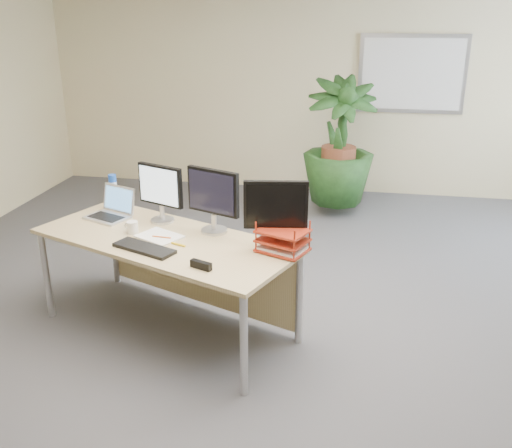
% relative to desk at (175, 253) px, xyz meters
% --- Properties ---
extents(floor, '(8.00, 8.00, 0.00)m').
position_rel_desk_xyz_m(floor, '(0.69, -0.29, -0.59)').
color(floor, '#49494E').
rests_on(floor, ground).
extents(back_wall, '(7.00, 0.04, 2.70)m').
position_rel_desk_xyz_m(back_wall, '(0.69, 3.71, 0.76)').
color(back_wall, beige).
rests_on(back_wall, floor).
extents(whiteboard, '(1.30, 0.04, 0.95)m').
position_rel_desk_xyz_m(whiteboard, '(1.89, 3.67, 0.96)').
color(whiteboard, '#A7A7AC').
rests_on(whiteboard, back_wall).
extents(desk, '(2.12, 1.50, 0.75)m').
position_rel_desk_xyz_m(desk, '(0.00, 0.00, 0.00)').
color(desk, tan).
rests_on(desk, floor).
extents(floor_plant, '(1.01, 1.01, 1.50)m').
position_rel_desk_xyz_m(floor_plant, '(1.08, 2.76, 0.16)').
color(floor_plant, '#163513').
rests_on(floor_plant, floor).
extents(monitor_left, '(0.39, 0.19, 0.45)m').
position_rel_desk_xyz_m(monitor_left, '(-0.17, 0.23, 0.42)').
color(monitor_left, '#B1B1B6').
rests_on(monitor_left, desk).
extents(monitor_right, '(0.42, 0.20, 0.48)m').
position_rel_desk_xyz_m(monitor_right, '(0.28, 0.09, 0.44)').
color(monitor_right, '#B1B1B6').
rests_on(monitor_right, desk).
extents(monitor_dark, '(0.44, 0.20, 0.49)m').
position_rel_desk_xyz_m(monitor_dark, '(0.78, -0.13, 0.44)').
color(monitor_dark, '#B1B1B6').
rests_on(monitor_dark, desk).
extents(laptop, '(0.41, 0.39, 0.23)m').
position_rel_desk_xyz_m(laptop, '(-0.60, 0.26, 0.22)').
color(laptop, silver).
rests_on(laptop, desk).
extents(keyboard, '(0.49, 0.32, 0.03)m').
position_rel_desk_xyz_m(keyboard, '(-0.11, -0.33, 0.17)').
color(keyboard, black).
rests_on(keyboard, desk).
extents(coffee_mug, '(0.12, 0.08, 0.09)m').
position_rel_desk_xyz_m(coffee_mug, '(-0.31, -0.05, 0.21)').
color(coffee_mug, white).
rests_on(coffee_mug, desk).
extents(spiral_notebook, '(0.38, 0.34, 0.01)m').
position_rel_desk_xyz_m(spiral_notebook, '(-0.08, -0.09, 0.17)').
color(spiral_notebook, white).
rests_on(spiral_notebook, desk).
extents(orange_pen, '(0.14, 0.02, 0.01)m').
position_rel_desk_xyz_m(orange_pen, '(-0.06, -0.12, 0.18)').
color(orange_pen, '#D15817').
rests_on(orange_pen, spiral_notebook).
extents(yellow_highlighter, '(0.12, 0.06, 0.02)m').
position_rel_desk_xyz_m(yellow_highlighter, '(0.10, -0.21, 0.17)').
color(yellow_highlighter, yellow).
rests_on(yellow_highlighter, desk).
extents(water_bottle, '(0.07, 0.07, 0.28)m').
position_rel_desk_xyz_m(water_bottle, '(-0.68, 0.49, 0.29)').
color(water_bottle, silver).
rests_on(water_bottle, desk).
extents(letter_tray, '(0.39, 0.35, 0.15)m').
position_rel_desk_xyz_m(letter_tray, '(0.84, -0.18, 0.23)').
color(letter_tray, maroon).
rests_on(letter_tray, desk).
extents(stapler, '(0.15, 0.09, 0.05)m').
position_rel_desk_xyz_m(stapler, '(0.36, -0.55, 0.18)').
color(stapler, black).
rests_on(stapler, desk).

